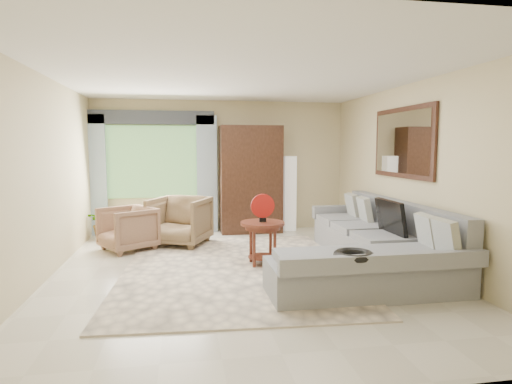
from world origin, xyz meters
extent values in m
plane|color=silver|center=(0.00, 0.00, 0.00)|extent=(6.00, 6.00, 0.00)
cube|color=#F8E3C4|center=(-0.08, 0.16, 0.01)|extent=(3.23, 4.17, 0.02)
cube|color=gray|center=(2.00, 0.50, 0.20)|extent=(0.90, 2.40, 0.40)
cube|color=gray|center=(1.30, -1.10, 0.20)|extent=(2.30, 0.80, 0.40)
cube|color=gray|center=(2.35, 0.10, 0.65)|extent=(0.20, 3.20, 0.50)
cube|color=gray|center=(2.00, 1.78, 0.51)|extent=(0.90, 0.16, 0.22)
cube|color=gray|center=(1.30, -1.55, 0.49)|extent=(2.30, 0.10, 0.18)
cube|color=black|center=(2.05, -0.16, 0.72)|extent=(0.14, 0.74, 0.48)
torus|color=black|center=(1.00, -1.40, 0.55)|extent=(0.43, 0.43, 0.09)
cylinder|color=#4F2415|center=(0.33, 0.29, 0.61)|extent=(0.63, 0.63, 0.04)
cylinder|color=#4F2415|center=(0.33, 0.29, 0.28)|extent=(0.41, 0.41, 0.57)
cylinder|color=#A51510|center=(0.33, 0.29, 0.86)|extent=(0.34, 0.03, 0.34)
imported|color=#8C644C|center=(-1.68, 1.54, 0.36)|extent=(1.08, 1.07, 0.72)
imported|color=#7E6245|center=(-0.83, 1.78, 0.42)|extent=(1.20, 1.21, 0.84)
imported|color=#999999|center=(-2.20, 2.52, 0.30)|extent=(0.67, 0.63, 0.60)
cube|color=black|center=(0.55, 2.72, 1.05)|extent=(1.20, 0.55, 2.10)
cube|color=silver|center=(1.35, 2.78, 0.75)|extent=(0.24, 0.24, 1.50)
cube|color=#669E59|center=(-1.35, 2.97, 1.40)|extent=(1.80, 0.04, 1.40)
cube|color=#9EB7CC|center=(-2.40, 2.88, 1.15)|extent=(0.40, 0.08, 2.30)
cube|color=#9EB7CC|center=(-0.30, 2.88, 1.15)|extent=(0.40, 0.08, 2.30)
cube|color=#1E232D|center=(-1.35, 2.90, 2.25)|extent=(2.40, 0.12, 0.26)
cube|color=black|center=(2.47, 0.35, 1.75)|extent=(0.04, 1.70, 1.05)
cube|color=white|center=(2.45, 0.35, 1.75)|extent=(0.02, 1.54, 0.90)
camera|label=1|loc=(-0.77, -5.59, 1.68)|focal=30.00mm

